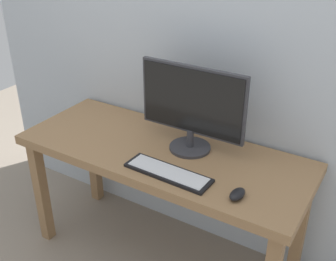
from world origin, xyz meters
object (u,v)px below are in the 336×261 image
at_px(monitor, 192,106).
at_px(mouse, 237,194).
at_px(desk, 162,164).
at_px(keyboard_primary, 168,173).

xyz_separation_m(monitor, mouse, (0.38, -0.27, -0.22)).
bearing_deg(mouse, desk, 165.65).
distance_m(desk, mouse, 0.54).
height_order(desk, monitor, monitor).
bearing_deg(keyboard_primary, desk, 129.09).
distance_m(monitor, keyboard_primary, 0.36).
relative_size(desk, keyboard_primary, 3.55).
xyz_separation_m(keyboard_primary, mouse, (0.35, -0.00, 0.01)).
xyz_separation_m(desk, monitor, (0.12, 0.09, 0.33)).
bearing_deg(desk, mouse, -20.10).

